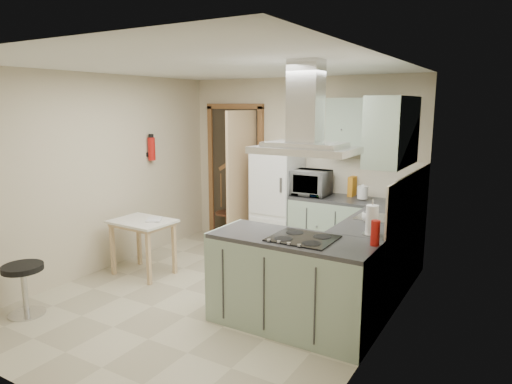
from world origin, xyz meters
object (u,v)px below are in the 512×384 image
Objects in this scene: extractor_hood at (305,150)px; microwave at (307,182)px; fridge at (277,201)px; bentwood_chair at (227,213)px; stool at (25,290)px; peninsula at (292,283)px; drop_leaf_table at (143,247)px.

extractor_hood is 2.22m from microwave.
bentwood_chair is (-0.97, 0.13, -0.32)m from fridge.
microwave reaches higher than stool.
fridge reaches higher than peninsula.
fridge is 2.80× the size of stool.
bentwood_chair is 1.39× the size of microwave.
stool is at bearing -96.95° from drop_leaf_table.
microwave is at bearing 7.97° from bentwood_chair.
peninsula reaches higher than stool.
fridge is 0.57m from microwave.
fridge is 1.76× the size of bentwood_chair.
peninsula is 2.52× the size of microwave.
microwave is (-0.75, 1.94, 0.62)m from peninsula.
extractor_hood is 1.20× the size of drop_leaf_table.
bentwood_chair reaches higher than drop_leaf_table.
fridge is 2.00m from drop_leaf_table.
extractor_hood is at bearing -67.87° from microwave.
peninsula is 1.82× the size of bentwood_chair.
extractor_hood is 1.68× the size of stool.
microwave is (-0.85, 1.94, -0.65)m from extractor_hood.
fridge is 1.67× the size of extractor_hood.
bentwood_chair is at bearing 85.36° from stool.
bentwood_chair is (0.04, 1.80, 0.08)m from drop_leaf_table.
extractor_hood is (0.10, 0.00, 1.27)m from peninsula.
fridge is at bearing 123.79° from extractor_hood.
bentwood_chair is at bearing 172.27° from fridge.
extractor_hood is 2.73m from drop_leaf_table.
bentwood_chair is at bearing 137.35° from extractor_hood.
stool is (-2.46, -1.15, -0.18)m from peninsula.
fridge is 2.35m from peninsula.
microwave is (1.70, 3.09, 0.80)m from stool.
bentwood_chair is at bearing 136.08° from peninsula.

